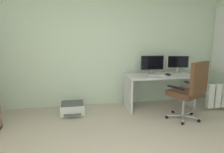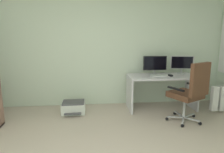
% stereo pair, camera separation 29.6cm
% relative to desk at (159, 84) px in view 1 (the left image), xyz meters
% --- Properties ---
extents(wall_back, '(5.60, 0.10, 2.68)m').
position_rel_desk_xyz_m(wall_back, '(-1.33, 0.46, 0.81)').
color(wall_back, silver).
rests_on(wall_back, ground).
extents(desk, '(1.41, 0.65, 0.72)m').
position_rel_desk_xyz_m(desk, '(0.00, 0.00, 0.00)').
color(desk, silver).
rests_on(desk, ground).
extents(monitor_main, '(0.50, 0.18, 0.39)m').
position_rel_desk_xyz_m(monitor_main, '(-0.12, 0.15, 0.42)').
color(monitor_main, '#B2B5B7').
rests_on(monitor_main, desk).
extents(monitor_secondary, '(0.48, 0.18, 0.39)m').
position_rel_desk_xyz_m(monitor_secondary, '(0.48, 0.15, 0.42)').
color(monitor_secondary, '#B2B5B7').
rests_on(monitor_secondary, desk).
extents(keyboard, '(0.34, 0.14, 0.02)m').
position_rel_desk_xyz_m(keyboard, '(-0.09, -0.05, 0.20)').
color(keyboard, silver).
rests_on(keyboard, desk).
extents(computer_mouse, '(0.08, 0.11, 0.03)m').
position_rel_desk_xyz_m(computer_mouse, '(0.15, -0.08, 0.21)').
color(computer_mouse, black).
rests_on(computer_mouse, desk).
extents(office_chair, '(0.67, 0.70, 1.12)m').
position_rel_desk_xyz_m(office_chair, '(0.25, -0.79, 0.08)').
color(office_chair, '#B7BABC').
rests_on(office_chair, ground).
extents(printer, '(0.47, 0.46, 0.23)m').
position_rel_desk_xyz_m(printer, '(-1.85, -0.07, -0.41)').
color(printer, silver).
rests_on(printer, ground).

